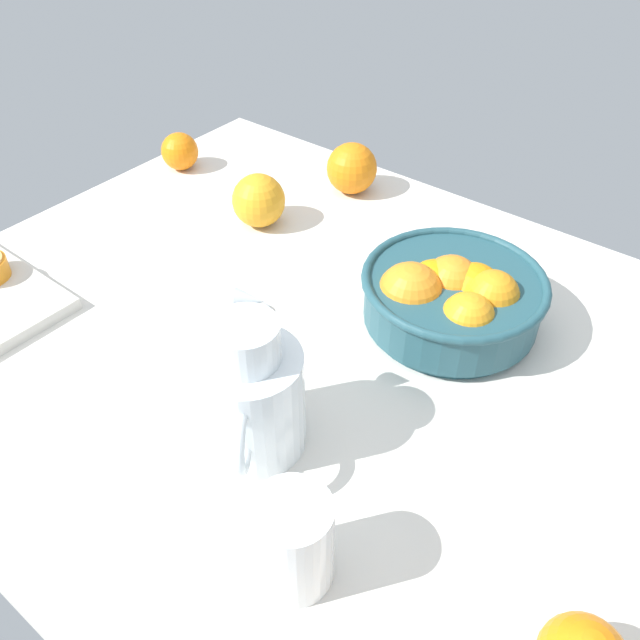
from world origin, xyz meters
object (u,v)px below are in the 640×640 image
Objects in this scene: loose_orange_3 at (180,151)px; fruit_bowl at (451,297)px; loose_orange_1 at (352,168)px; loose_orange_4 at (259,200)px; juice_pitcher at (251,402)px; juice_glass at (293,546)px; spoon at (243,297)px.

fruit_bowl is at bearing -7.98° from loose_orange_3.
loose_orange_3 is at bearing -156.99° from loose_orange_1.
loose_orange_4 is at bearing -107.04° from loose_orange_1.
loose_orange_3 is (-29.51, -12.53, -0.99)cm from loose_orange_1.
juice_glass is (13.47, -9.27, -1.85)cm from juice_pitcher.
loose_orange_1 is (-24.18, 51.27, -1.92)cm from juice_pitcher.
juice_pitcher is at bearing -43.71° from spoon.
juice_glass is 1.18× the size of loose_orange_1.
loose_orange_3 is 0.79× the size of loose_orange_4.
loose_orange_3 is at bearing 144.44° from juice_glass.
loose_orange_1 is at bearing 72.96° from loose_orange_4.
juice_glass is 41.68cm from spoon.
loose_orange_3 is at bearing 144.18° from juice_pitcher.
loose_orange_4 is (-5.42, -17.69, -0.07)cm from loose_orange_1.
loose_orange_4 is at bearing 174.79° from fruit_bowl.
juice_pitcher is at bearing 145.46° from juice_glass.
spoon is (35.42, -21.28, -2.92)cm from loose_orange_3.
loose_orange_4 reaches higher than spoon.
fruit_bowl is 61.24cm from loose_orange_3.
loose_orange_4 is 20.07cm from spoon.
loose_orange_3 is at bearing 172.02° from fruit_bowl.
juice_pitcher is at bearing -48.60° from loose_orange_4.
juice_glass reaches higher than loose_orange_3.
fruit_bowl is 31.07cm from juice_pitcher.
juice_glass reaches higher than loose_orange_4.
juice_pitcher is 1.11× the size of spoon.
juice_pitcher is at bearing -35.82° from loose_orange_3.
juice_glass is 1.21× the size of loose_orange_4.
loose_orange_1 reaches higher than spoon.
juice_pitcher is 2.03× the size of loose_orange_1.
loose_orange_1 is 32.07cm from loose_orange_3.
juice_glass is 1.53× the size of loose_orange_3.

